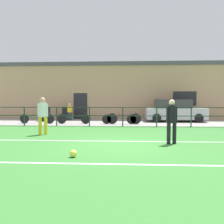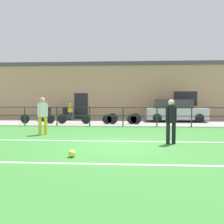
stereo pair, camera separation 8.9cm
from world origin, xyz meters
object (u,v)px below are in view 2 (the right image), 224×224
Objects in this scene: trash_bin_0 at (67,113)px; trash_bin_1 at (46,114)px; soccer_ball_match at (72,153)px; bicycle_parked_0 at (37,119)px; spectator_child at (70,111)px; bicycle_parked_1 at (74,119)px; player_goalkeeper at (171,119)px; parked_car_red at (175,111)px; bicycle_parked_2 at (124,119)px; player_striker at (43,113)px; bicycle_parked_3 at (119,119)px.

trash_bin_0 reaches higher than trash_bin_1.
bicycle_parked_0 reaches higher than soccer_ball_match.
spectator_child reaches higher than bicycle_parked_1.
player_goalkeeper is 9.07m from parked_car_red.
player_goalkeeper is at bearing -75.07° from bicycle_parked_2.
player_striker is at bearing -127.15° from bicycle_parked_2.
player_striker reaches higher than trash_bin_0.
soccer_ball_match is at bearing -113.88° from parked_car_red.
spectator_child reaches higher than bicycle_parked_3.
bicycle_parked_1 is 1.00× the size of bicycle_parked_3.
trash_bin_0 is (1.14, 3.19, 0.18)m from bicycle_parked_0.
bicycle_parked_3 is (3.80, -2.47, -0.41)m from spectator_child.
bicycle_parked_0 is at bearing -167.44° from parked_car_red.
parked_car_red is at bearing 166.54° from spectator_child.
player_striker is at bearing -66.65° from bicycle_parked_0.
player_striker is 4.92m from soccer_ball_match.
soccer_ball_match is 0.10× the size of bicycle_parked_2.
soccer_ball_match is at bearing -70.07° from player_striker.
player_goalkeeper is 11.01m from spectator_child.
trash_bin_1 reaches higher than bicycle_parked_2.
bicycle_parked_2 is at bearing -34.86° from trash_bin_0.
trash_bin_1 is at bearing 10.87° from spectator_child.
bicycle_parked_2 is 2.26× the size of trash_bin_1.
bicycle_parked_0 is (-7.53, 6.80, -0.57)m from player_goalkeeper.
trash_bin_1 is at bearing 109.45° from player_goalkeeper.
player_goalkeeper reaches higher than trash_bin_0.
bicycle_parked_1 is at bearing 102.30° from soccer_ball_match.
player_striker is 1.33× the size of spectator_child.
bicycle_parked_3 is at bearing 0.00° from bicycle_parked_0.
soccer_ball_match is 9.15m from bicycle_parked_2.
spectator_child is at bearing 84.84° from player_striker.
soccer_ball_match is at bearing -96.24° from bicycle_parked_3.
trash_bin_1 is (-5.77, 1.83, 0.14)m from bicycle_parked_2.
bicycle_parked_1 reaches higher than soccer_ball_match.
player_striker is 8.10× the size of soccer_ball_match.
parked_car_red reaches higher than spectator_child.
spectator_child is 1.79m from trash_bin_1.
spectator_child is 0.58× the size of bicycle_parked_2.
spectator_child is at bearing 57.12° from bicycle_parked_0.
parked_car_red is at bearing -7.69° from trash_bin_0.
bicycle_parked_1 is 2.27× the size of trash_bin_1.
bicycle_parked_1 is at bearing 104.97° from player_goalkeeper.
bicycle_parked_2 is (5.72, 0.00, 0.04)m from bicycle_parked_0.
player_goalkeeper is 0.95× the size of player_striker.
player_goalkeeper is 1.26× the size of spectator_child.
soccer_ball_match is 12.67m from trash_bin_0.
parked_car_red reaches higher than trash_bin_1.
spectator_child is 2.97m from bicycle_parked_0.
player_striker is 5.88m from bicycle_parked_3.
bicycle_parked_1 is at bearing 76.79° from player_striker.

